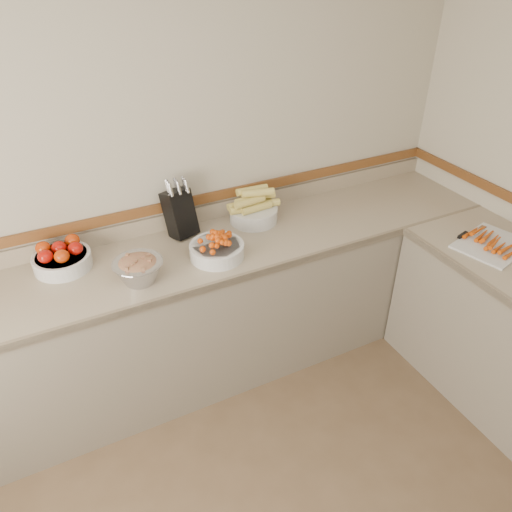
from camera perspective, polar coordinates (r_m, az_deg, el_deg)
name	(u,v)px	position (r m, az deg, el deg)	size (l,w,h in m)	color
back_wall	(147,169)	(2.87, -12.35, 9.69)	(4.00, 4.00, 0.00)	#B0A791
counter_back	(180,320)	(3.05, -8.74, -7.19)	(4.00, 0.65, 1.08)	gray
knife_block	(180,212)	(2.93, -8.73, 4.99)	(0.19, 0.22, 0.36)	black
tomato_bowl	(62,258)	(2.83, -21.33, -0.17)	(0.30, 0.30, 0.15)	silver
cherry_tomato_bowl	(217,248)	(2.73, -4.51, 0.91)	(0.30, 0.30, 0.17)	silver
corn_bowl	(253,210)	(3.06, -0.29, 5.33)	(0.33, 0.30, 0.22)	silver
rhubarb_bowl	(138,269)	(2.59, -13.28, -1.44)	(0.26, 0.26, 0.15)	#B2B2BA
cutting_board	(492,243)	(3.14, 25.36, 1.35)	(0.47, 0.41, 0.06)	beige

